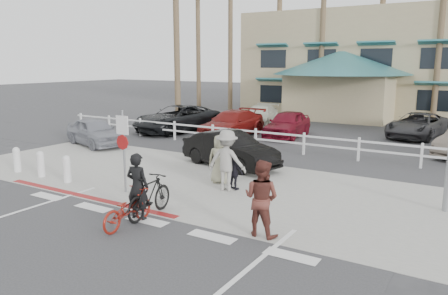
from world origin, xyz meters
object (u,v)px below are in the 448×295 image
Objects in this scene: sign_post at (124,147)px; car_white_sedan at (230,149)px; car_red_compact at (95,132)px; bike_red at (127,209)px; bike_black at (150,196)px.

sign_post is 4.88m from car_white_sedan.
bike_red is at bearing -110.49° from car_red_compact.
bike_red is at bearing -156.47° from car_white_sedan.
bike_black is at bearing -107.08° from car_red_compact.
car_white_sedan is (1.04, 4.71, -0.76)m from sign_post.
car_red_compact reaches higher than bike_black.
car_red_compact reaches higher than bike_red.
car_red_compact is at bearing 143.82° from sign_post.
car_red_compact is (-7.99, 0.38, -0.01)m from car_white_sedan.
sign_post reaches higher than bike_red.
bike_red is 0.93× the size of bike_black.
bike_black is 0.45× the size of car_white_sedan.
car_white_sedan is at bearing -85.20° from bike_black.
bike_red is 6.91m from car_white_sedan.
sign_post is at bearing -36.32° from bike_black.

